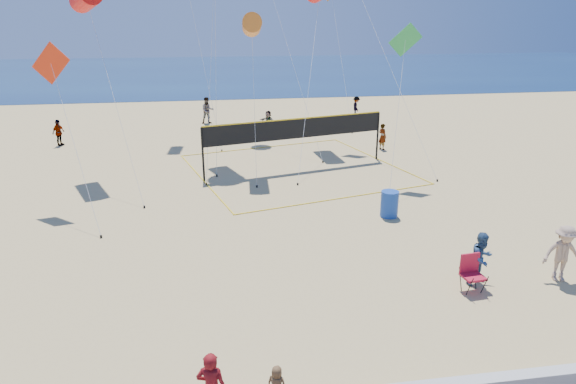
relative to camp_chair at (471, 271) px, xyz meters
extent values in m
plane|color=tan|center=(-5.02, -1.29, -0.63)|extent=(120.00, 120.00, 0.00)
cube|color=#10264C|center=(-5.02, 60.71, -0.61)|extent=(140.00, 50.00, 0.03)
imported|color=navy|center=(0.46, 0.33, 0.18)|extent=(0.96, 0.86, 1.62)
imported|color=tan|center=(2.94, 0.15, 0.25)|extent=(1.24, 0.87, 1.75)
imported|color=gray|center=(-16.19, 19.93, 0.16)|extent=(0.77, 1.00, 1.58)
imported|color=gray|center=(-3.27, 21.68, 0.10)|extent=(1.16, 1.32, 1.45)
imported|color=gray|center=(2.79, 16.05, 0.14)|extent=(0.58, 0.66, 1.53)
imported|color=gray|center=(-7.26, 25.23, 0.32)|extent=(1.02, 0.85, 1.89)
imported|color=gray|center=(4.03, 25.87, 0.16)|extent=(0.69, 1.08, 1.58)
cube|color=#B4142D|center=(0.01, -0.11, -0.14)|extent=(0.64, 0.60, 0.07)
cube|color=#B4142D|center=(-0.01, 0.13, 0.19)|extent=(0.60, 0.11, 0.60)
cylinder|color=black|center=(-0.21, -0.35, -0.36)|extent=(0.05, 0.30, 0.77)
cylinder|color=black|center=(-0.25, 0.08, -0.36)|extent=(0.05, 0.30, 0.77)
cylinder|color=black|center=(0.27, -0.30, -0.36)|extent=(0.05, 0.30, 0.77)
cylinder|color=black|center=(0.23, 0.13, -0.36)|extent=(0.05, 0.30, 0.77)
cylinder|color=#18409F|center=(-0.37, 5.85, -0.11)|extent=(0.91, 0.91, 1.03)
cylinder|color=black|center=(-7.57, 11.61, 0.66)|extent=(0.10, 0.10, 2.58)
cylinder|color=black|center=(1.80, 14.03, 0.66)|extent=(0.10, 0.10, 2.58)
cube|color=black|center=(-2.89, 12.82, 1.47)|extent=(9.37, 2.44, 0.97)
cube|color=yellow|center=(-2.89, 12.82, 1.99)|extent=(9.37, 2.45, 0.06)
cube|color=yellow|center=(-1.68, 8.14, -0.62)|extent=(9.57, 2.52, 0.02)
cube|color=yellow|center=(-4.10, 17.50, -0.62)|extent=(9.57, 2.52, 0.02)
cylinder|color=silver|center=(-11.25, 11.16, 3.53)|extent=(2.49, 5.82, 8.23)
cylinder|color=black|center=(-10.02, 8.26, -0.58)|extent=(0.08, 0.08, 0.10)
cylinder|color=silver|center=(-6.91, 14.05, 5.28)|extent=(1.15, 6.30, 11.72)
cylinder|color=black|center=(-7.48, 10.91, -0.58)|extent=(0.08, 0.08, 0.10)
cylinder|color=orange|center=(-4.99, 13.15, 6.43)|extent=(1.05, 2.22, 1.18)
cylinder|color=silver|center=(-5.08, 11.67, 2.93)|extent=(0.21, 2.98, 7.02)
cylinder|color=black|center=(-5.18, 10.18, -0.58)|extent=(0.08, 0.08, 0.10)
cube|color=red|center=(-13.20, 9.59, 5.11)|extent=(1.61, 0.57, 1.68)
cylinder|color=silver|center=(-12.21, 7.52, 2.27)|extent=(1.99, 4.16, 5.69)
cylinder|color=black|center=(-11.23, 5.44, -0.58)|extent=(0.08, 0.08, 0.10)
cube|color=green|center=(1.69, 10.70, 5.83)|extent=(1.51, 0.28, 1.50)
cylinder|color=silver|center=(0.82, 8.77, 2.63)|extent=(1.75, 3.88, 6.41)
cylinder|color=black|center=(-0.05, 6.84, -0.58)|extent=(0.08, 0.08, 0.10)
cylinder|color=silver|center=(2.14, 14.37, 4.75)|extent=(2.58, 9.26, 10.66)
cylinder|color=black|center=(3.42, 9.74, -0.58)|extent=(0.08, 0.08, 0.10)
cylinder|color=silver|center=(-6.67, 14.53, 6.09)|extent=(0.60, 4.79, 13.33)
cylinder|color=black|center=(-6.96, 12.14, -0.58)|extent=(0.08, 0.08, 0.10)
cylinder|color=silver|center=(-2.66, 18.15, 5.65)|extent=(2.80, 8.81, 12.46)
cylinder|color=black|center=(-1.27, 13.75, -0.58)|extent=(0.08, 0.08, 0.10)
cylinder|color=silver|center=(-7.81, 20.32, 6.86)|extent=(2.53, 6.61, 14.87)
cylinder|color=black|center=(-6.55, 17.02, -0.58)|extent=(0.08, 0.08, 0.10)
cylinder|color=silver|center=(2.06, 23.44, 4.01)|extent=(0.32, 6.04, 9.18)
cylinder|color=black|center=(2.22, 20.43, -0.58)|extent=(0.08, 0.08, 0.10)
cylinder|color=silver|center=(-1.93, 14.29, 3.83)|extent=(2.67, 8.12, 8.82)
cylinder|color=black|center=(-3.26, 10.24, -0.58)|extent=(0.08, 0.08, 0.10)
camera|label=1|loc=(-7.21, -12.13, 6.96)|focal=32.00mm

